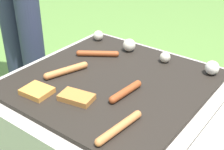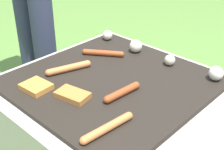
# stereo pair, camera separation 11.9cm
# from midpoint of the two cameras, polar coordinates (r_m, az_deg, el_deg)

# --- Properties ---
(grill) EXTENTS (0.78, 0.78, 0.44)m
(grill) POSITION_cam_midpoint_polar(r_m,az_deg,el_deg) (1.32, -2.60, -9.29)
(grill) COLOR #B2AA9E
(grill) RESTS_ON ground_plane
(sausage_front_center) EXTENTS (0.16, 0.12, 0.02)m
(sausage_front_center) POSITION_cam_midpoint_polar(r_m,az_deg,el_deg) (1.38, -5.13, 3.87)
(sausage_front_center) COLOR #93421E
(sausage_front_center) RESTS_ON grill
(sausage_mid_left) EXTENTS (0.04, 0.17, 0.03)m
(sausage_mid_left) POSITION_cam_midpoint_polar(r_m,az_deg,el_deg) (1.10, -0.58, -3.13)
(sausage_mid_left) COLOR #93421E
(sausage_mid_left) RESTS_ON grill
(sausage_back_left) EXTENTS (0.08, 0.19, 0.03)m
(sausage_back_left) POSITION_cam_midpoint_polar(r_m,az_deg,el_deg) (1.26, -11.05, 0.75)
(sausage_back_left) COLOR #C6753D
(sausage_back_left) RESTS_ON grill
(sausage_back_center) EXTENTS (0.04, 0.20, 0.03)m
(sausage_back_center) POSITION_cam_midpoint_polar(r_m,az_deg,el_deg) (0.94, -2.32, -9.68)
(sausage_back_center) COLOR #C6753D
(sausage_back_center) RESTS_ON grill
(bread_slice_right) EXTENTS (0.11, 0.09, 0.02)m
(bread_slice_right) POSITION_cam_midpoint_polar(r_m,az_deg,el_deg) (1.15, -16.46, -2.93)
(bread_slice_right) COLOR #D18438
(bread_slice_right) RESTS_ON grill
(bread_slice_center) EXTENTS (0.13, 0.09, 0.02)m
(bread_slice_center) POSITION_cam_midpoint_polar(r_m,az_deg,el_deg) (1.09, -9.64, -4.14)
(bread_slice_center) COLOR #B27033
(bread_slice_center) RESTS_ON grill
(mushroom_row) EXTENTS (0.63, 0.07, 0.06)m
(mushroom_row) POSITION_cam_midpoint_polar(r_m,az_deg,el_deg) (1.37, 4.66, 4.32)
(mushroom_row) COLOR beige
(mushroom_row) RESTS_ON grill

